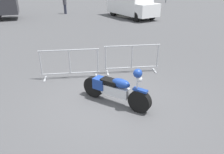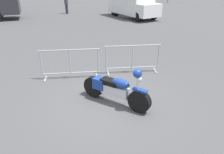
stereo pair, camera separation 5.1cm
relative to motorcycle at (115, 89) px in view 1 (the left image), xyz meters
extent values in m
plane|color=#4C4C4F|center=(-0.15, 0.10, -0.47)|extent=(120.00, 120.00, 0.00)
cylinder|color=black|center=(0.53, -0.55, -0.15)|extent=(0.56, 0.58, 0.63)
cylinder|color=black|center=(-0.53, 0.55, -0.15)|extent=(0.56, 0.58, 0.63)
cube|color=silver|center=(0.00, 0.00, -0.05)|extent=(0.74, 0.76, 0.28)
ellipsoid|color=navy|center=(0.12, -0.13, 0.22)|extent=(0.57, 0.58, 0.26)
cube|color=black|center=(-0.12, 0.13, 0.18)|extent=(0.55, 0.56, 0.12)
cube|color=navy|center=(-0.35, 0.37, 0.05)|extent=(0.47, 0.47, 0.32)
cube|color=navy|center=(0.53, -0.55, 0.18)|extent=(0.37, 0.38, 0.06)
cylinder|color=silver|center=(0.46, -0.48, 0.32)|extent=(0.06, 0.06, 0.44)
sphere|color=silver|center=(0.49, -0.52, 0.49)|extent=(0.16, 0.16, 0.16)
sphere|color=navy|center=(0.46, -0.48, 0.64)|extent=(0.24, 0.24, 0.24)
cylinder|color=#9EA0A5|center=(-1.13, 2.01, 0.58)|extent=(2.05, 0.25, 0.04)
cylinder|color=#9EA0A5|center=(-1.13, 2.01, -0.27)|extent=(2.05, 0.25, 0.04)
cylinder|color=#9EA0A5|center=(-2.11, 2.11, 0.16)|extent=(0.05, 0.05, 0.85)
cylinder|color=#9EA0A5|center=(-1.13, 2.01, 0.16)|extent=(0.05, 0.05, 0.85)
cylinder|color=#9EA0A5|center=(-0.16, 1.91, 0.16)|extent=(0.05, 0.05, 0.85)
cube|color=#9EA0A5|center=(-2.04, 2.10, -0.45)|extent=(0.10, 0.44, 0.03)
cube|color=#9EA0A5|center=(-0.23, 1.91, -0.45)|extent=(0.10, 0.44, 0.03)
cylinder|color=#9EA0A5|center=(1.13, 2.01, 0.58)|extent=(2.05, 0.25, 0.04)
cylinder|color=#9EA0A5|center=(1.13, 2.01, -0.27)|extent=(2.05, 0.25, 0.04)
cylinder|color=#9EA0A5|center=(0.16, 2.11, 0.16)|extent=(0.05, 0.05, 0.85)
cylinder|color=#9EA0A5|center=(1.13, 2.01, 0.16)|extent=(0.05, 0.05, 0.85)
cylinder|color=#9EA0A5|center=(2.11, 1.91, 0.16)|extent=(0.05, 0.05, 0.85)
cube|color=#9EA0A5|center=(0.23, 2.10, -0.45)|extent=(0.10, 0.44, 0.03)
cube|color=#9EA0A5|center=(2.04, 1.91, -0.45)|extent=(0.10, 0.44, 0.03)
cube|color=#2D2D33|center=(-5.53, 14.96, 0.96)|extent=(2.01, 2.35, 1.90)
cube|color=white|center=(4.65, 13.77, 0.84)|extent=(3.27, 4.54, 2.00)
cube|color=white|center=(5.49, 11.42, 0.37)|extent=(2.09, 1.49, 1.00)
cylinder|color=black|center=(6.15, 12.08, -0.11)|extent=(0.47, 0.76, 0.72)
cylinder|color=black|center=(4.57, 11.51, -0.11)|extent=(0.47, 0.76, 0.72)
cylinder|color=black|center=(5.03, 15.18, -0.11)|extent=(0.47, 0.76, 0.72)
cylinder|color=black|center=(3.45, 14.61, -0.11)|extent=(0.47, 0.76, 0.72)
cylinder|color=black|center=(-6.77, 21.25, -0.16)|extent=(0.22, 0.61, 0.60)
cylinder|color=black|center=(-6.72, 18.65, -0.16)|extent=(0.22, 0.61, 0.60)
cylinder|color=#262838|center=(-0.73, 16.80, -0.04)|extent=(0.27, 0.27, 0.85)
cylinder|color=#3F3F47|center=(-0.73, 16.80, 0.69)|extent=(0.38, 0.38, 0.62)
cylinder|color=#ADA89E|center=(5.43, 14.74, -0.40)|extent=(3.50, 3.50, 0.14)
cylinder|color=#38662D|center=(5.43, 14.74, -0.32)|extent=(3.22, 3.22, 0.02)
sphere|color=#1E511E|center=(5.68, 15.03, 0.00)|extent=(0.78, 0.78, 0.78)
sphere|color=#1E511E|center=(5.48, 14.74, 0.05)|extent=(0.89, 0.89, 0.89)
sphere|color=#33702D|center=(5.80, 13.92, 0.07)|extent=(0.92, 0.92, 0.92)
camera|label=1|loc=(-1.32, -5.22, 2.87)|focal=35.00mm
camera|label=2|loc=(-1.27, -5.23, 2.87)|focal=35.00mm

